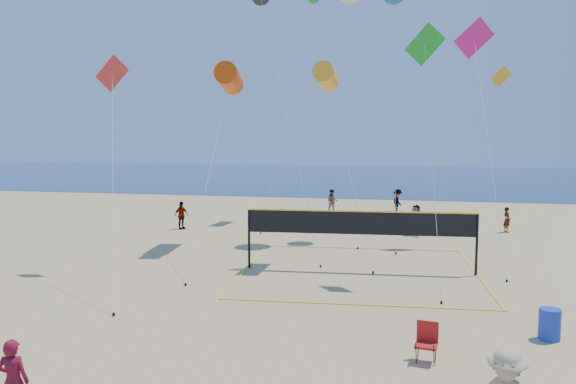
% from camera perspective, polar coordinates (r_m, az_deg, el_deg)
% --- Properties ---
extents(ocean, '(140.00, 50.00, 0.03)m').
position_cam_1_polar(ocean, '(73.22, 9.18, 1.50)').
color(ocean, navy).
rests_on(ocean, ground).
extents(woman, '(0.66, 0.48, 1.68)m').
position_cam_1_polar(woman, '(12.55, -26.14, -16.88)').
color(woman, maroon).
rests_on(woman, ground).
extents(far_person_0, '(0.82, 1.03, 1.63)m').
position_cam_1_polar(far_person_0, '(33.51, -10.80, -2.34)').
color(far_person_0, gray).
rests_on(far_person_0, ground).
extents(far_person_1, '(1.50, 1.43, 1.70)m').
position_cam_1_polar(far_person_1, '(31.73, 12.86, -2.79)').
color(far_person_1, gray).
rests_on(far_person_1, ground).
extents(far_person_2, '(0.52, 0.62, 1.44)m').
position_cam_1_polar(far_person_2, '(34.21, 21.34, -2.64)').
color(far_person_2, gray).
rests_on(far_person_2, ground).
extents(far_person_3, '(0.83, 0.65, 1.68)m').
position_cam_1_polar(far_person_3, '(39.65, 4.51, -0.95)').
color(far_person_3, gray).
rests_on(far_person_3, ground).
extents(far_person_4, '(0.96, 1.31, 1.81)m').
position_cam_1_polar(far_person_4, '(39.09, 11.07, -1.05)').
color(far_person_4, gray).
rests_on(far_person_4, ground).
extents(camp_chair, '(0.60, 0.72, 1.09)m').
position_cam_1_polar(camp_chair, '(14.63, 13.92, -14.34)').
color(camp_chair, '#A61913').
rests_on(camp_chair, ground).
extents(trash_barrel, '(0.76, 0.76, 0.86)m').
position_cam_1_polar(trash_barrel, '(17.19, 25.03, -12.07)').
color(trash_barrel, '#1B38B5').
rests_on(trash_barrel, ground).
extents(volleyball_net, '(9.95, 9.81, 2.50)m').
position_cam_1_polar(volleyball_net, '(22.90, 7.32, -3.82)').
color(volleyball_net, black).
rests_on(volleyball_net, ground).
extents(kite_0, '(1.62, 9.55, 9.04)m').
position_cam_1_polar(kite_0, '(28.56, -5.98, 11.39)').
color(kite_0, '#D34606').
rests_on(kite_0, ground).
extents(kite_2, '(2.68, 2.79, 8.56)m').
position_cam_1_polar(kite_2, '(24.29, 3.89, 11.59)').
color(kite_2, orange).
rests_on(kite_2, ground).
extents(kite_3, '(3.82, 5.98, 8.77)m').
position_cam_1_polar(kite_3, '(23.78, -17.42, 10.27)').
color(kite_3, red).
rests_on(kite_3, ground).
extents(kite_4, '(1.49, 3.60, 9.67)m').
position_cam_1_polar(kite_4, '(21.89, 13.82, 13.10)').
color(kite_4, green).
rests_on(kite_4, ground).
extents(kite_5, '(2.01, 8.01, 11.32)m').
position_cam_1_polar(kite_5, '(29.82, 18.48, 13.89)').
color(kite_5, '#EF1E7E').
rests_on(kite_5, ground).
extents(kite_9, '(5.34, 3.87, 9.68)m').
position_cam_1_polar(kite_9, '(36.56, 20.24, 9.77)').
color(kite_9, orange).
rests_on(kite_9, ground).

